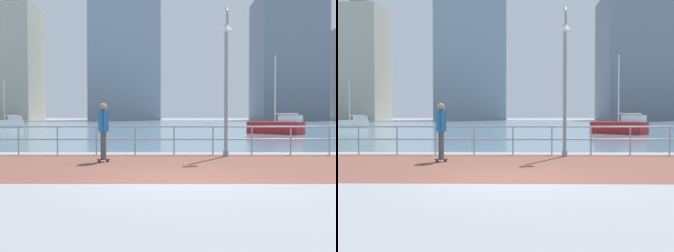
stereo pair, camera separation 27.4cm
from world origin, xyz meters
TOP-DOWN VIEW (x-y plane):
  - ground at (0.00, 40.00)m, footprint 220.00×220.00m
  - brick_paving at (0.00, 2.54)m, footprint 28.00×6.21m
  - harbor_water at (0.00, 50.64)m, footprint 180.00×88.00m
  - waterfront_railing at (0.00, 5.64)m, footprint 25.25×0.06m
  - lamppost at (1.77, 4.88)m, footprint 0.36×0.82m
  - skateboarder at (-2.19, 3.37)m, footprint 0.41×0.54m
  - sailboat_gray at (-17.67, 34.98)m, footprint 3.77×3.02m
  - sailboat_teal at (7.91, 21.52)m, footprint 3.87×3.89m
  - tower_glass at (29.62, 94.65)m, footprint 15.29×17.93m
  - tower_concrete at (-10.91, 98.19)m, footprint 17.79×15.12m
  - tower_beige at (-40.92, 101.39)m, footprint 11.30×15.00m

SIDE VIEW (x-z plane):
  - ground at x=0.00m, z-range 0.00..0.00m
  - harbor_water at x=0.00m, z-range 0.00..0.00m
  - brick_paving at x=0.00m, z-range 0.00..0.01m
  - sailboat_gray at x=-17.67m, z-range -2.13..3.14m
  - sailboat_teal at x=7.91m, z-range -2.38..3.50m
  - waterfront_railing at x=0.00m, z-range 0.20..1.24m
  - skateboarder at x=-2.19m, z-range 0.19..1.99m
  - lamppost at x=1.77m, z-range 0.27..5.40m
  - tower_beige at x=-40.92m, z-range -0.83..31.09m
  - tower_glass at x=29.62m, z-range -0.83..31.93m
  - tower_concrete at x=-10.91m, z-range -0.83..44.29m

